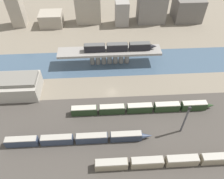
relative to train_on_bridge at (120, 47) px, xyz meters
name	(u,v)px	position (x,y,z in m)	size (l,w,h in m)	color
ground_plane	(112,92)	(-5.17, -21.53, -9.97)	(400.00, 400.00, 0.00)	#756B5B
railbed_yard	(115,138)	(-5.17, -45.53, -9.96)	(280.00, 42.00, 0.01)	#423D38
river_water	(110,63)	(-5.17, 0.00, -9.96)	(320.00, 21.21, 0.01)	#3D5166
bridge	(109,54)	(-5.17, 0.00, -3.84)	(52.26, 8.25, 8.10)	gray
train_on_bridge	(120,47)	(0.00, 0.00, 0.00)	(36.60, 3.04, 3.83)	black
train_yard_near	(168,161)	(12.36, -57.16, -8.00)	(52.20, 2.88, 4.01)	gray
train_yard_mid	(78,139)	(-19.43, -46.41, -8.04)	(55.10, 2.61, 3.94)	#2D384C
train_yard_far	(142,108)	(7.05, -33.07, -8.00)	(61.04, 2.76, 4.01)	#23381E
warehouse_building	(10,86)	(-50.68, -18.94, -5.67)	(25.69, 13.46, 9.03)	#9E998E
signal_tower	(185,119)	(20.86, -43.92, -2.36)	(1.00, 0.72, 14.81)	#4C4C51
city_block_far_left	(16,7)	(-60.99, 42.45, 1.96)	(8.07, 8.56, 23.84)	gray
city_block_left	(51,19)	(-40.54, 41.07, -5.74)	(14.22, 11.58, 8.45)	gray
city_block_center	(88,9)	(-16.68, 43.74, -1.09)	(15.96, 8.36, 17.75)	gray
city_block_right	(122,13)	(4.67, 39.82, -2.38)	(8.42, 8.56, 15.18)	gray
city_block_far_right	(152,6)	(24.08, 42.81, 0.36)	(17.74, 11.24, 20.66)	slate
city_block_tall	(188,8)	(48.52, 44.30, -2.65)	(17.81, 15.58, 14.63)	#605B56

